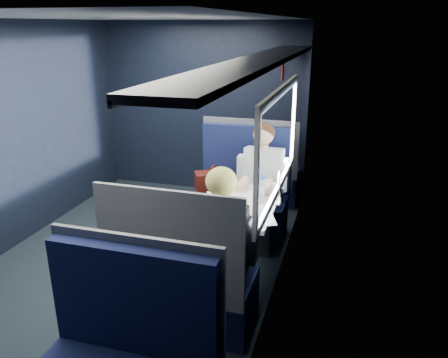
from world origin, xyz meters
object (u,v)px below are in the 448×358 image
(man, at_px, (261,180))
(woman, at_px, (223,240))
(seat_row_front, at_px, (259,173))
(seat_bay_near, at_px, (240,198))
(bottle_small, at_px, (263,187))
(laptop, at_px, (274,193))
(cup, at_px, (275,189))
(seat_bay_far, at_px, (185,283))
(table, at_px, (238,210))

(man, xyz_separation_m, woman, (0.00, -1.41, 0.01))
(woman, bearing_deg, seat_row_front, 95.70)
(seat_row_front, xyz_separation_m, woman, (0.25, -2.50, 0.32))
(seat_bay_near, bearing_deg, bottle_small, -60.12)
(seat_bay_near, relative_size, laptop, 3.82)
(seat_row_front, height_order, man, man)
(cup, bearing_deg, bottle_small, -137.45)
(cup, bearing_deg, seat_bay_far, -111.44)
(man, distance_m, bottle_small, 0.51)
(seat_bay_near, bearing_deg, seat_bay_far, -89.38)
(table, height_order, bottle_small, bottle_small)
(seat_row_front, xyz_separation_m, man, (0.25, -1.10, 0.31))
(seat_bay_near, distance_m, laptop, 0.94)
(table, height_order, laptop, laptop)
(seat_bay_far, bearing_deg, man, 80.97)
(seat_bay_near, distance_m, seat_row_front, 0.93)
(seat_bay_far, xyz_separation_m, seat_row_front, (0.00, 2.67, -0.00))
(table, distance_m, bottle_small, 0.32)
(table, height_order, woman, woman)
(man, xyz_separation_m, laptop, (0.22, -0.54, 0.08))
(seat_bay_near, relative_size, seat_row_front, 1.09)
(cup, bearing_deg, laptop, -86.07)
(table, distance_m, cup, 0.43)
(man, bearing_deg, seat_bay_far, -99.03)
(seat_bay_far, xyz_separation_m, man, (0.25, 1.57, 0.30))
(seat_bay_near, height_order, cup, seat_bay_near)
(seat_bay_near, bearing_deg, man, -32.40)
(seat_bay_far, distance_m, seat_row_front, 2.67)
(seat_bay_near, height_order, seat_row_front, seat_bay_near)
(laptop, bearing_deg, bottle_small, 157.43)
(man, bearing_deg, seat_row_front, 102.83)
(bottle_small, height_order, cup, bottle_small)
(seat_bay_far, height_order, seat_row_front, seat_bay_far)
(table, distance_m, seat_bay_far, 0.93)
(laptop, bearing_deg, seat_row_front, 106.16)
(seat_bay_near, xyz_separation_m, laptop, (0.49, -0.71, 0.38))
(seat_bay_far, xyz_separation_m, laptop, (0.47, 1.04, 0.39))
(table, relative_size, laptop, 3.03)
(woman, distance_m, cup, 1.04)
(bottle_small, bearing_deg, table, -130.12)
(man, relative_size, laptop, 4.01)
(man, distance_m, cup, 0.45)
(laptop, xyz_separation_m, bottle_small, (-0.11, 0.05, 0.03))
(laptop, relative_size, cup, 3.33)
(table, bearing_deg, seat_bay_far, -101.78)
(cup, bearing_deg, table, -132.60)
(bottle_small, bearing_deg, woman, -96.82)
(laptop, relative_size, bottle_small, 1.65)
(seat_bay_far, bearing_deg, woman, 33.82)
(seat_bay_near, xyz_separation_m, woman, (0.27, -1.58, 0.30))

